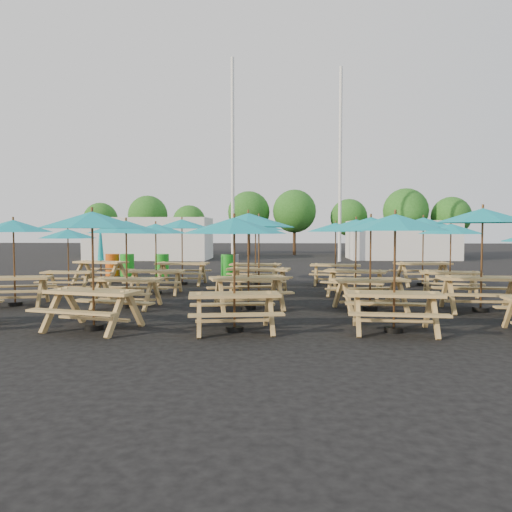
{
  "coord_description": "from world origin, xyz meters",
  "views": [
    {
      "loc": [
        0.85,
        -15.34,
        1.98
      ],
      "look_at": [
        0.0,
        1.5,
        1.1
      ],
      "focal_mm": 35.0,
      "sensor_mm": 36.0,
      "label": 1
    }
  ],
  "objects_px": {
    "picnic_unit_15": "(336,231)",
    "waste_bin_5": "(228,266)",
    "picnic_unit_1": "(13,231)",
    "picnic_unit_14": "(356,229)",
    "waste_bin_1": "(127,265)",
    "picnic_unit_6": "(156,233)",
    "picnic_unit_12": "(395,229)",
    "picnic_unit_2": "(68,237)",
    "waste_bin_0": "(112,265)",
    "picnic_unit_19": "(423,226)",
    "picnic_unit_11": "(256,230)",
    "picnic_unit_9": "(248,225)",
    "picnic_unit_7": "(182,228)",
    "waste_bin_3": "(232,265)",
    "picnic_unit_8": "(234,232)",
    "picnic_unit_5": "(126,232)",
    "waste_bin_4": "(230,265)",
    "waste_bin_2": "(162,265)",
    "picnic_unit_4": "(92,227)",
    "picnic_unit_10": "(259,226)",
    "picnic_unit_17": "(483,221)",
    "picnic_unit_3": "(101,256)",
    "picnic_unit_13": "(371,229)",
    "picnic_unit_18": "(451,233)"
  },
  "relations": [
    {
      "from": "waste_bin_2",
      "to": "waste_bin_5",
      "type": "bearing_deg",
      "value": -5.19
    },
    {
      "from": "picnic_unit_2",
      "to": "picnic_unit_14",
      "type": "relative_size",
      "value": 0.76
    },
    {
      "from": "picnic_unit_15",
      "to": "waste_bin_1",
      "type": "xyz_separation_m",
      "value": [
        -8.57,
        3.22,
        -1.48
      ]
    },
    {
      "from": "picnic_unit_19",
      "to": "waste_bin_4",
      "type": "bearing_deg",
      "value": 151.31
    },
    {
      "from": "waste_bin_3",
      "to": "waste_bin_5",
      "type": "distance_m",
      "value": 0.2
    },
    {
      "from": "waste_bin_4",
      "to": "picnic_unit_4",
      "type": "bearing_deg",
      "value": -97.73
    },
    {
      "from": "picnic_unit_5",
      "to": "picnic_unit_18",
      "type": "distance_m",
      "value": 9.43
    },
    {
      "from": "picnic_unit_3",
      "to": "picnic_unit_9",
      "type": "height_order",
      "value": "picnic_unit_3"
    },
    {
      "from": "picnic_unit_11",
      "to": "waste_bin_0",
      "type": "bearing_deg",
      "value": 159.63
    },
    {
      "from": "picnic_unit_5",
      "to": "waste_bin_4",
      "type": "bearing_deg",
      "value": 84.33
    },
    {
      "from": "picnic_unit_1",
      "to": "picnic_unit_19",
      "type": "xyz_separation_m",
      "value": [
        12.02,
        5.36,
        0.16
      ]
    },
    {
      "from": "picnic_unit_2",
      "to": "waste_bin_0",
      "type": "xyz_separation_m",
      "value": [
        -0.62,
        5.87,
        -1.28
      ]
    },
    {
      "from": "picnic_unit_8",
      "to": "picnic_unit_11",
      "type": "distance_m",
      "value": 8.23
    },
    {
      "from": "picnic_unit_1",
      "to": "picnic_unit_4",
      "type": "bearing_deg",
      "value": -56.03
    },
    {
      "from": "picnic_unit_1",
      "to": "picnic_unit_18",
      "type": "bearing_deg",
      "value": -1.18
    },
    {
      "from": "waste_bin_3",
      "to": "picnic_unit_8",
      "type": "bearing_deg",
      "value": -84.06
    },
    {
      "from": "picnic_unit_14",
      "to": "picnic_unit_15",
      "type": "height_order",
      "value": "picnic_unit_14"
    },
    {
      "from": "picnic_unit_2",
      "to": "picnic_unit_5",
      "type": "distance_m",
      "value": 3.96
    },
    {
      "from": "picnic_unit_11",
      "to": "picnic_unit_19",
      "type": "height_order",
      "value": "picnic_unit_19"
    },
    {
      "from": "picnic_unit_1",
      "to": "picnic_unit_13",
      "type": "bearing_deg",
      "value": -14.99
    },
    {
      "from": "picnic_unit_11",
      "to": "picnic_unit_19",
      "type": "distance_m",
      "value": 5.97
    },
    {
      "from": "picnic_unit_8",
      "to": "waste_bin_5",
      "type": "distance_m",
      "value": 11.44
    },
    {
      "from": "picnic_unit_1",
      "to": "picnic_unit_10",
      "type": "distance_m",
      "value": 6.81
    },
    {
      "from": "waste_bin_2",
      "to": "picnic_unit_4",
      "type": "bearing_deg",
      "value": -83.05
    },
    {
      "from": "picnic_unit_15",
      "to": "waste_bin_5",
      "type": "bearing_deg",
      "value": 152.23
    },
    {
      "from": "picnic_unit_7",
      "to": "picnic_unit_19",
      "type": "xyz_separation_m",
      "value": [
        8.63,
        0.15,
        0.05
      ]
    },
    {
      "from": "picnic_unit_6",
      "to": "waste_bin_1",
      "type": "height_order",
      "value": "picnic_unit_6"
    },
    {
      "from": "picnic_unit_12",
      "to": "picnic_unit_6",
      "type": "bearing_deg",
      "value": 142.72
    },
    {
      "from": "picnic_unit_7",
      "to": "waste_bin_3",
      "type": "relative_size",
      "value": 2.52
    },
    {
      "from": "waste_bin_1",
      "to": "waste_bin_3",
      "type": "height_order",
      "value": "same"
    },
    {
      "from": "picnic_unit_10",
      "to": "picnic_unit_17",
      "type": "xyz_separation_m",
      "value": [
        5.53,
        -2.98,
        0.1
      ]
    },
    {
      "from": "picnic_unit_2",
      "to": "waste_bin_0",
      "type": "bearing_deg",
      "value": 94.91
    },
    {
      "from": "picnic_unit_5",
      "to": "picnic_unit_19",
      "type": "xyz_separation_m",
      "value": [
        8.98,
        5.55,
        0.18
      ]
    },
    {
      "from": "picnic_unit_4",
      "to": "waste_bin_5",
      "type": "relative_size",
      "value": 2.76
    },
    {
      "from": "picnic_unit_6",
      "to": "waste_bin_1",
      "type": "xyz_separation_m",
      "value": [
        -2.77,
        5.94,
        -1.43
      ]
    },
    {
      "from": "picnic_unit_19",
      "to": "waste_bin_1",
      "type": "relative_size",
      "value": 2.58
    },
    {
      "from": "picnic_unit_6",
      "to": "picnic_unit_12",
      "type": "relative_size",
      "value": 0.95
    },
    {
      "from": "picnic_unit_15",
      "to": "waste_bin_2",
      "type": "distance_m",
      "value": 7.91
    },
    {
      "from": "picnic_unit_4",
      "to": "picnic_unit_8",
      "type": "relative_size",
      "value": 1.13
    },
    {
      "from": "picnic_unit_15",
      "to": "waste_bin_4",
      "type": "height_order",
      "value": "picnic_unit_15"
    },
    {
      "from": "picnic_unit_4",
      "to": "picnic_unit_18",
      "type": "xyz_separation_m",
      "value": [
        8.8,
        5.59,
        -0.15
      ]
    },
    {
      "from": "picnic_unit_17",
      "to": "picnic_unit_19",
      "type": "bearing_deg",
      "value": 92.41
    },
    {
      "from": "picnic_unit_5",
      "to": "picnic_unit_10",
      "type": "xyz_separation_m",
      "value": [
        3.25,
        2.79,
        0.16
      ]
    },
    {
      "from": "picnic_unit_1",
      "to": "picnic_unit_14",
      "type": "relative_size",
      "value": 0.93
    },
    {
      "from": "picnic_unit_15",
      "to": "waste_bin_0",
      "type": "relative_size",
      "value": 2.43
    },
    {
      "from": "picnic_unit_8",
      "to": "waste_bin_3",
      "type": "height_order",
      "value": "picnic_unit_8"
    },
    {
      "from": "picnic_unit_11",
      "to": "picnic_unit_18",
      "type": "distance_m",
      "value": 6.55
    },
    {
      "from": "picnic_unit_19",
      "to": "waste_bin_1",
      "type": "height_order",
      "value": "picnic_unit_19"
    },
    {
      "from": "picnic_unit_9",
      "to": "waste_bin_1",
      "type": "bearing_deg",
      "value": 107.47
    },
    {
      "from": "picnic_unit_13",
      "to": "waste_bin_5",
      "type": "height_order",
      "value": "picnic_unit_13"
    }
  ]
}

